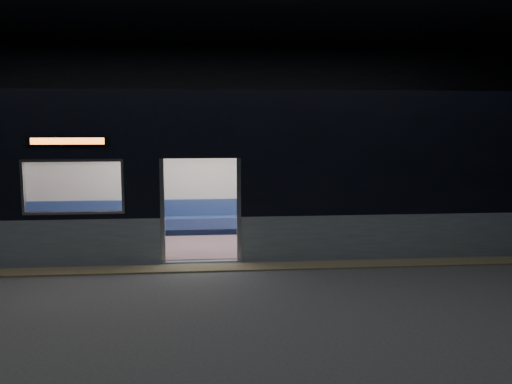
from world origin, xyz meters
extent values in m
cube|color=#47494C|center=(0.00, 0.00, -0.01)|extent=(24.00, 14.00, 0.01)
cube|color=black|center=(0.00, 6.98, 2.50)|extent=(24.00, 0.04, 5.00)
cube|color=black|center=(0.00, -6.98, 2.50)|extent=(24.00, 0.04, 5.00)
cube|color=#8C7F59|center=(0.00, 0.55, 0.01)|extent=(22.80, 0.50, 0.03)
cube|color=#93A2B0|center=(4.85, 1.06, 0.45)|extent=(8.30, 0.12, 0.90)
cube|color=black|center=(4.85, 1.06, 2.05)|extent=(8.30, 0.12, 2.30)
cube|color=black|center=(0.00, 1.06, 2.62)|extent=(1.40, 0.12, 1.15)
cube|color=#B7BABC|center=(-0.74, 1.06, 1.02)|extent=(0.08, 0.14, 2.05)
cube|color=#B7BABC|center=(0.74, 1.06, 1.02)|extent=(0.08, 0.14, 2.05)
cube|color=black|center=(-2.45, 0.98, 2.39)|extent=(1.50, 0.04, 0.18)
cube|color=orange|center=(-2.45, 0.97, 2.39)|extent=(1.34, 0.03, 0.12)
cube|color=silver|center=(0.00, 3.94, 1.60)|extent=(18.00, 0.12, 3.20)
cube|color=black|center=(0.00, 2.50, 3.28)|extent=(18.00, 3.00, 0.15)
cube|color=#7F5D63|center=(0.00, 2.50, 0.02)|extent=(17.76, 2.76, 0.04)
cube|color=silver|center=(0.00, 2.50, 2.35)|extent=(17.76, 2.76, 0.10)
cube|color=navy|center=(0.00, 3.62, 0.24)|extent=(11.00, 0.48, 0.41)
cube|color=navy|center=(0.00, 3.81, 0.65)|extent=(11.00, 0.10, 0.40)
cube|color=#7A5964|center=(-3.30, 1.41, 0.24)|extent=(4.40, 0.48, 0.41)
cube|color=#7A5964|center=(3.30, 1.41, 0.24)|extent=(4.40, 0.48, 0.41)
cylinder|color=silver|center=(-0.95, 1.37, 1.17)|extent=(0.04, 0.04, 2.26)
cylinder|color=silver|center=(-0.95, 3.63, 1.17)|extent=(0.04, 0.04, 2.26)
cylinder|color=silver|center=(0.95, 1.37, 1.17)|extent=(0.04, 0.04, 2.26)
cylinder|color=silver|center=(0.95, 3.63, 1.17)|extent=(0.04, 0.04, 2.26)
cylinder|color=silver|center=(0.00, 3.58, 1.95)|extent=(11.00, 0.03, 0.03)
cube|color=black|center=(2.41, 3.38, 0.54)|extent=(0.19, 0.52, 0.18)
cube|color=black|center=(2.65, 3.38, 0.54)|extent=(0.19, 0.52, 0.18)
cylinder|color=black|center=(2.41, 3.14, 0.26)|extent=(0.12, 0.12, 0.43)
cylinder|color=black|center=(2.65, 3.14, 0.26)|extent=(0.12, 0.12, 0.43)
cube|color=#DC6F7E|center=(2.53, 3.59, 0.56)|extent=(0.44, 0.24, 0.22)
cylinder|color=#DC6F7E|center=(2.53, 3.62, 0.95)|extent=(0.50, 0.50, 0.57)
sphere|color=tan|center=(2.53, 3.60, 1.35)|extent=(0.23, 0.23, 0.23)
sphere|color=black|center=(2.53, 3.65, 1.40)|extent=(0.24, 0.24, 0.24)
cube|color=black|center=(2.51, 3.29, 0.70)|extent=(0.31, 0.26, 0.15)
cube|color=white|center=(4.98, 3.85, 1.47)|extent=(1.00, 0.03, 0.65)
camera|label=1|loc=(0.13, -9.40, 2.77)|focal=38.00mm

